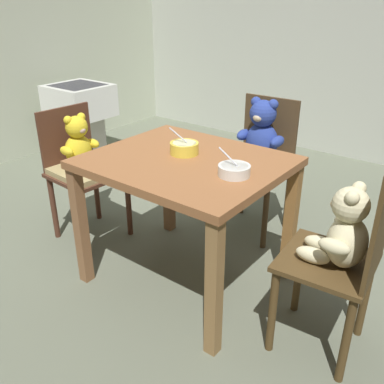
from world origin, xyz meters
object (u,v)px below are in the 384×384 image
teddy_chair_far_center (260,147)px  porridge_bowl_yellow_center (184,148)px  teddy_chair_near_left (82,160)px  porridge_bowl_white_near_right (234,170)px  teddy_chair_near_right (344,243)px  dining_table (186,178)px  sink_basin (81,110)px

teddy_chair_far_center → porridge_bowl_yellow_center: teddy_chair_far_center is taller
teddy_chair_near_left → porridge_bowl_white_near_right: porridge_bowl_white_near_right is taller
porridge_bowl_yellow_center → teddy_chair_far_center: bearing=84.8°
teddy_chair_near_right → teddy_chair_far_center: bearing=-47.5°
dining_table → porridge_bowl_yellow_center: size_ratio=6.12×
dining_table → teddy_chair_far_center: size_ratio=1.07×
porridge_bowl_yellow_center → teddy_chair_near_left: bearing=-174.7°
teddy_chair_far_center → porridge_bowl_yellow_center: (-0.06, -0.70, 0.17)m
dining_table → sink_basin: size_ratio=1.36×
teddy_chair_far_center → dining_table: bearing=-2.2°
teddy_chair_far_center → porridge_bowl_white_near_right: 0.86m
dining_table → teddy_chair_far_center: (0.01, 0.75, -0.04)m
sink_basin → porridge_bowl_yellow_center: bearing=-24.1°
teddy_chair_near_left → teddy_chair_near_right: 1.67m
teddy_chair_near_left → sink_basin: 1.56m
teddy_chair_near_right → porridge_bowl_yellow_center: 0.92m
teddy_chair_near_left → porridge_bowl_yellow_center: bearing=8.5°
teddy_chair_near_left → teddy_chair_near_right: size_ratio=0.89×
porridge_bowl_yellow_center → sink_basin: bearing=155.9°
teddy_chair_near_right → porridge_bowl_yellow_center: teddy_chair_near_right is taller
dining_table → porridge_bowl_yellow_center: porridge_bowl_yellow_center is taller
teddy_chair_near_left → teddy_chair_far_center: teddy_chair_far_center is taller
dining_table → porridge_bowl_white_near_right: (0.31, -0.03, 0.13)m
teddy_chair_far_center → teddy_chair_near_left: bearing=-49.0°
porridge_bowl_yellow_center → sink_basin: porridge_bowl_yellow_center is taller
dining_table → porridge_bowl_white_near_right: size_ratio=6.02×
dining_table → teddy_chair_far_center: teddy_chair_far_center is taller
porridge_bowl_white_near_right → teddy_chair_near_right: bearing=1.4°
porridge_bowl_yellow_center → sink_basin: 2.20m
teddy_chair_near_right → teddy_chair_far_center: (-0.83, 0.77, 0.03)m
teddy_chair_near_right → porridge_bowl_yellow_center: size_ratio=6.02×
teddy_chair_near_left → porridge_bowl_yellow_center: size_ratio=5.38×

